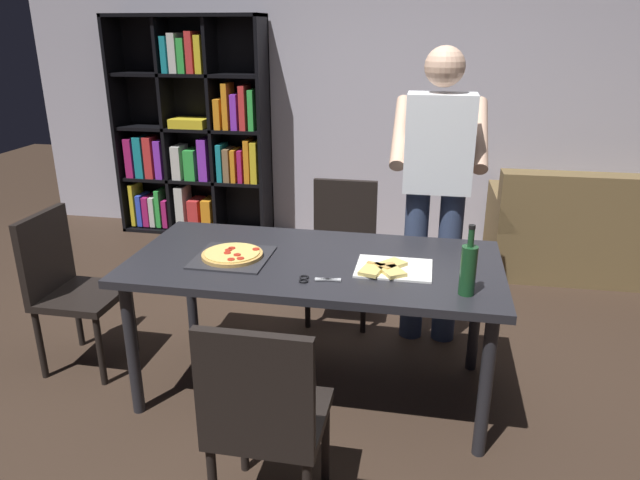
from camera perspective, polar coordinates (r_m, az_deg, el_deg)
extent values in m
plane|color=#38281E|center=(3.26, -0.51, -14.22)|extent=(12.00, 12.00, 0.00)
cube|color=#BCB7C6|center=(5.29, 5.21, 15.23)|extent=(6.40, 0.10, 2.80)
cube|color=#232328|center=(2.92, -0.56, -2.29)|extent=(1.84, 0.89, 0.04)
cylinder|color=#232328|center=(3.05, -17.87, -10.14)|extent=(0.06, 0.06, 0.71)
cylinder|color=#232328|center=(2.74, 15.85, -13.65)|extent=(0.06, 0.06, 0.71)
cylinder|color=#232328|center=(3.63, -12.52, -4.61)|extent=(0.06, 0.06, 0.71)
cylinder|color=#232328|center=(3.37, 14.98, -6.83)|extent=(0.06, 0.06, 0.71)
cube|color=black|center=(2.35, -4.80, -16.90)|extent=(0.42, 0.42, 0.04)
cube|color=black|center=(2.06, -6.46, -14.53)|extent=(0.42, 0.04, 0.45)
cylinder|color=black|center=(2.59, 0.53, -19.03)|extent=(0.04, 0.04, 0.41)
cylinder|color=black|center=(2.67, -7.50, -17.95)|extent=(0.04, 0.04, 0.41)
cube|color=black|center=(3.80, 1.98, -1.71)|extent=(0.42, 0.42, 0.04)
cube|color=black|center=(3.89, 2.46, 2.66)|extent=(0.42, 0.04, 0.45)
cylinder|color=black|center=(3.76, -1.22, -5.71)|extent=(0.04, 0.04, 0.41)
cylinder|color=black|center=(3.71, 4.26, -6.15)|extent=(0.04, 0.04, 0.41)
cylinder|color=black|center=(4.08, -0.16, -3.55)|extent=(0.04, 0.04, 0.41)
cylinder|color=black|center=(4.03, 4.88, -3.93)|extent=(0.04, 0.04, 0.41)
cube|color=black|center=(3.52, -22.14, -5.09)|extent=(0.42, 0.42, 0.04)
cube|color=black|center=(3.54, -25.25, -1.13)|extent=(0.04, 0.42, 0.45)
cylinder|color=black|center=(3.40, -20.66, -10.10)|extent=(0.04, 0.04, 0.41)
cylinder|color=black|center=(3.67, -17.81, -7.44)|extent=(0.04, 0.04, 0.41)
cylinder|color=black|center=(3.59, -25.65, -9.18)|extent=(0.04, 0.04, 0.41)
cylinder|color=black|center=(3.85, -22.57, -6.74)|extent=(0.04, 0.04, 0.41)
cube|color=brown|center=(5.15, 25.58, -0.52)|extent=(1.72, 0.88, 0.40)
cube|color=brown|center=(4.74, 27.31, 2.94)|extent=(1.70, 0.23, 0.45)
cube|color=brown|center=(4.90, 17.44, 3.28)|extent=(0.18, 0.85, 0.20)
cube|color=black|center=(5.81, -18.78, 10.47)|extent=(0.03, 0.35, 1.95)
cube|color=black|center=(5.27, -5.45, 10.55)|extent=(0.03, 0.35, 1.95)
cube|color=black|center=(5.44, -13.24, 20.59)|extent=(1.40, 0.35, 0.03)
cube|color=black|center=(5.73, -11.73, 1.09)|extent=(1.40, 0.35, 0.03)
cube|color=black|center=(5.65, -11.80, 10.86)|extent=(1.40, 0.03, 1.95)
cube|color=black|center=(5.60, -12.08, 5.81)|extent=(1.34, 0.29, 0.03)
cube|color=black|center=(5.50, -12.44, 10.58)|extent=(1.34, 0.29, 0.03)
cube|color=black|center=(5.45, -12.82, 15.48)|extent=(1.34, 0.29, 0.03)
cube|color=black|center=(5.60, -14.58, 10.56)|extent=(0.03, 0.29, 1.89)
cube|color=black|center=(5.42, -10.23, 10.59)|extent=(0.03, 0.29, 1.89)
cube|color=yellow|center=(5.91, -17.43, 3.46)|extent=(0.04, 0.22, 0.40)
cube|color=blue|center=(5.89, -16.83, 2.97)|extent=(0.05, 0.22, 0.30)
cube|color=#B21E66|center=(5.86, -16.26, 2.87)|extent=(0.06, 0.22, 0.28)
cube|color=silver|center=(5.83, -15.69, 2.85)|extent=(0.05, 0.22, 0.28)
cube|color=green|center=(5.80, -15.15, 3.16)|extent=(0.04, 0.22, 0.35)
cube|color=#B21E66|center=(5.78, -14.54, 2.69)|extent=(0.05, 0.22, 0.26)
cube|color=silver|center=(5.70, -13.17, 3.27)|extent=(0.08, 0.22, 0.40)
cube|color=red|center=(5.67, -11.92, 2.63)|extent=(0.10, 0.22, 0.28)
cube|color=orange|center=(5.62, -10.71, 2.60)|extent=(0.09, 0.22, 0.28)
cube|color=#B21E66|center=(5.79, -17.75, 7.75)|extent=(0.07, 0.22, 0.36)
cube|color=teal|center=(5.75, -16.91, 7.84)|extent=(0.08, 0.22, 0.38)
cube|color=red|center=(5.70, -16.04, 7.85)|extent=(0.08, 0.22, 0.38)
cube|color=purple|center=(5.66, -15.14, 7.70)|extent=(0.06, 0.22, 0.35)
cube|color=silver|center=(5.59, -13.51, 7.46)|extent=(0.08, 0.22, 0.31)
cube|color=green|center=(5.55, -12.27, 7.29)|extent=(0.10, 0.22, 0.28)
cube|color=purple|center=(5.49, -11.06, 7.78)|extent=(0.08, 0.22, 0.38)
cube|color=teal|center=(5.43, -9.49, 7.54)|extent=(0.05, 0.22, 0.34)
cube|color=olive|center=(5.42, -8.84, 7.33)|extent=(0.05, 0.22, 0.30)
cube|color=orange|center=(5.40, -8.19, 7.29)|extent=(0.04, 0.22, 0.29)
cube|color=#B21E66|center=(5.38, -7.53, 7.26)|extent=(0.04, 0.22, 0.29)
cube|color=orange|center=(5.35, -6.89, 7.73)|extent=(0.05, 0.22, 0.38)
cube|color=yellow|center=(5.33, -6.22, 7.63)|extent=(0.06, 0.22, 0.37)
cube|color=yellow|center=(5.48, -12.56, 11.11)|extent=(0.33, 0.25, 0.08)
cube|color=orange|center=(5.36, -9.70, 12.09)|extent=(0.06, 0.22, 0.26)
cube|color=orange|center=(5.32, -8.94, 12.81)|extent=(0.05, 0.22, 0.40)
cube|color=purple|center=(5.30, -8.11, 12.33)|extent=(0.06, 0.22, 0.31)
cube|color=red|center=(5.27, -7.31, 12.72)|extent=(0.05, 0.22, 0.38)
cube|color=green|center=(5.25, -6.48, 12.54)|extent=(0.05, 0.22, 0.35)
cube|color=teal|center=(5.49, -14.60, 17.12)|extent=(0.05, 0.22, 0.31)
cube|color=silver|center=(5.45, -13.84, 17.31)|extent=(0.07, 0.22, 0.33)
cube|color=green|center=(5.42, -13.04, 17.14)|extent=(0.06, 0.22, 0.29)
cube|color=red|center=(5.39, -12.27, 17.48)|extent=(0.06, 0.22, 0.35)
cube|color=yellow|center=(5.36, -11.46, 17.36)|extent=(0.06, 0.22, 0.32)
cylinder|color=#38476B|center=(3.61, 12.35, -2.64)|extent=(0.14, 0.14, 0.95)
cylinder|color=#38476B|center=(3.61, 9.18, -2.43)|extent=(0.14, 0.14, 0.95)
cube|color=white|center=(3.39, 11.59, 9.24)|extent=(0.38, 0.22, 0.55)
sphere|color=#E0B293|center=(3.34, 12.10, 16.23)|extent=(0.22, 0.22, 0.22)
cylinder|color=#E0B293|center=(3.58, 15.35, 9.92)|extent=(0.09, 0.50, 0.39)
cylinder|color=#E0B293|center=(3.57, 7.87, 10.43)|extent=(0.09, 0.50, 0.39)
cube|color=#2D2D33|center=(2.96, -8.54, -1.69)|extent=(0.37, 0.37, 0.01)
cylinder|color=tan|center=(2.95, -8.56, -1.44)|extent=(0.31, 0.31, 0.02)
cylinder|color=#EACC6B|center=(2.95, -8.57, -1.22)|extent=(0.27, 0.27, 0.01)
cylinder|color=#B22819|center=(2.93, -9.03, -1.24)|extent=(0.04, 0.04, 0.00)
cylinder|color=#B22819|center=(2.85, -8.68, -1.88)|extent=(0.04, 0.04, 0.00)
cylinder|color=#B22819|center=(2.99, -8.61, -0.79)|extent=(0.04, 0.04, 0.00)
cylinder|color=#B22819|center=(2.96, -6.27, -0.89)|extent=(0.04, 0.04, 0.00)
cylinder|color=#B22819|center=(2.90, -8.09, -1.43)|extent=(0.04, 0.04, 0.00)
cylinder|color=#B22819|center=(2.85, -7.77, -1.78)|extent=(0.04, 0.04, 0.00)
cylinder|color=#B22819|center=(2.97, -8.93, -0.97)|extent=(0.04, 0.04, 0.00)
cube|color=white|center=(2.81, 7.22, -2.76)|extent=(0.36, 0.28, 0.01)
cube|color=#EACC6B|center=(2.75, 6.99, -3.03)|extent=(0.15, 0.17, 0.02)
cube|color=tan|center=(2.79, 6.39, -2.55)|extent=(0.09, 0.07, 0.02)
cube|color=#EACC6B|center=(2.82, 6.93, -2.41)|extent=(0.16, 0.17, 0.02)
cube|color=tan|center=(2.78, 6.07, -2.67)|extent=(0.08, 0.08, 0.02)
cube|color=#EACC6B|center=(2.75, 5.08, -2.93)|extent=(0.12, 0.16, 0.02)
cube|color=tan|center=(2.80, 5.51, -2.46)|extent=(0.09, 0.04, 0.02)
cylinder|color=#194723|center=(2.58, 14.25, -2.91)|extent=(0.07, 0.07, 0.22)
cylinder|color=#194723|center=(2.52, 14.54, 0.22)|extent=(0.03, 0.03, 0.08)
cylinder|color=black|center=(2.51, 14.64, 1.25)|extent=(0.03, 0.03, 0.02)
cube|color=silver|center=(2.67, 0.78, -3.88)|extent=(0.12, 0.04, 0.01)
cube|color=silver|center=(2.67, 0.78, -3.88)|extent=(0.12, 0.01, 0.01)
torus|color=black|center=(2.69, -1.54, -3.64)|extent=(0.05, 0.05, 0.01)
torus|color=black|center=(2.66, -1.62, -3.99)|extent=(0.05, 0.05, 0.01)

